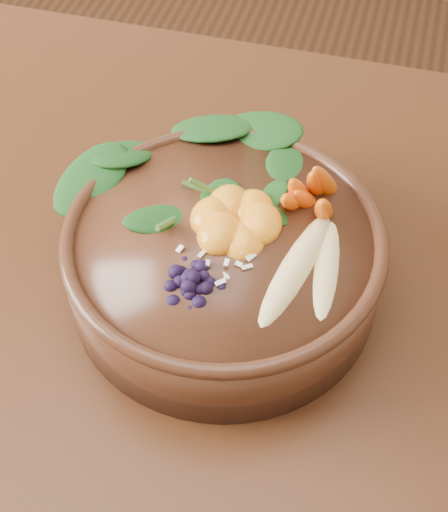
{
  "coord_description": "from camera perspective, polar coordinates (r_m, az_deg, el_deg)",
  "views": [
    {
      "loc": [
        0.38,
        -0.44,
        1.35
      ],
      "look_at": [
        0.26,
        0.0,
        0.8
      ],
      "focal_mm": 50.0,
      "sensor_mm": 36.0,
      "label": 1
    }
  ],
  "objects": [
    {
      "name": "ground",
      "position": [
        1.47,
        -10.22,
        -18.35
      ],
      "size": [
        4.0,
        4.0,
        0.0
      ],
      "primitive_type": "plane",
      "color": "#381E0F",
      "rests_on": "ground"
    },
    {
      "name": "dining_table",
      "position": [
        0.91,
        -15.88,
        -2.66
      ],
      "size": [
        1.6,
        0.9,
        0.75
      ],
      "color": "#331C0C",
      "rests_on": "ground"
    },
    {
      "name": "stoneware_bowl",
      "position": [
        0.73,
        0.0,
        -0.51
      ],
      "size": [
        0.39,
        0.39,
        0.09
      ],
      "primitive_type": "cylinder",
      "rotation": [
        0.0,
        0.0,
        -0.26
      ],
      "color": "#412517",
      "rests_on": "dining_table"
    },
    {
      "name": "kale_heap",
      "position": [
        0.73,
        -0.78,
        7.77
      ],
      "size": [
        0.25,
        0.23,
        0.05
      ],
      "primitive_type": null,
      "rotation": [
        0.0,
        0.0,
        -0.26
      ],
      "color": "#184F18",
      "rests_on": "stoneware_bowl"
    },
    {
      "name": "carrot_cluster",
      "position": [
        0.7,
        7.63,
        6.91
      ],
      "size": [
        0.08,
        0.08,
        0.09
      ],
      "primitive_type": null,
      "rotation": [
        0.0,
        0.0,
        -0.26
      ],
      "color": "orange",
      "rests_on": "stoneware_bowl"
    },
    {
      "name": "banana_halves",
      "position": [
        0.66,
        7.11,
        -0.11
      ],
      "size": [
        0.08,
        0.17,
        0.03
      ],
      "rotation": [
        0.0,
        0.0,
        -0.26
      ],
      "color": "#E0CC84",
      "rests_on": "stoneware_bowl"
    },
    {
      "name": "mandarin_cluster",
      "position": [
        0.69,
        0.98,
        3.7
      ],
      "size": [
        0.11,
        0.12,
        0.04
      ],
      "primitive_type": null,
      "rotation": [
        0.0,
        0.0,
        -0.26
      ],
      "color": "orange",
      "rests_on": "stoneware_bowl"
    },
    {
      "name": "blueberry_pile",
      "position": [
        0.64,
        -2.69,
        -0.89
      ],
      "size": [
        0.17,
        0.14,
        0.04
      ],
      "primitive_type": null,
      "rotation": [
        0.0,
        0.0,
        -0.26
      ],
      "color": "black",
      "rests_on": "stoneware_bowl"
    },
    {
      "name": "coconut_flakes",
      "position": [
        0.68,
        -0.77,
        0.71
      ],
      "size": [
        0.12,
        0.1,
        0.01
      ],
      "primitive_type": null,
      "rotation": [
        0.0,
        0.0,
        -0.26
      ],
      "color": "white",
      "rests_on": "stoneware_bowl"
    }
  ]
}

